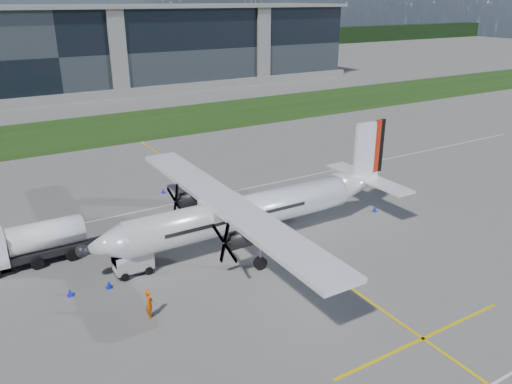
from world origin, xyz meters
name	(u,v)px	position (x,y,z in m)	size (l,w,h in m)	color
ground	(115,143)	(0.00, 40.00, 0.00)	(400.00, 400.00, 0.00)	#625F5D
grass_strip	(98,129)	(0.00, 48.00, 0.02)	(400.00, 18.00, 0.04)	#1A3E11
terminal_building	(48,52)	(0.00, 80.00, 7.50)	(120.00, 20.00, 15.00)	black
tree_line	(12,50)	(0.00, 140.00, 3.00)	(400.00, 6.00, 6.00)	black
pylon_east	(253,3)	(85.00, 150.00, 15.00)	(9.00, 4.60, 30.00)	gray
yellow_taxiway_centerline	(263,227)	(3.00, 10.00, 0.01)	(0.20, 70.00, 0.01)	yellow
turboprop_aircraft	(254,192)	(1.24, 8.52, 3.83)	(24.65, 25.57, 7.67)	white
fuel_tanker_truck	(22,246)	(-13.86, 13.24, 1.40)	(7.44, 2.42, 2.79)	white
baggage_tug	(133,262)	(-7.92, 8.44, 0.78)	(2.61, 1.57, 1.57)	silver
ground_crew_person	(149,302)	(-8.66, 3.22, 1.00)	(0.82, 0.58, 2.00)	#F25907
safety_cone_nose_port	(109,284)	(-9.81, 7.44, 0.25)	(0.36, 0.36, 0.50)	#0D16E8
safety_cone_tail	(375,209)	(12.65, 7.81, 0.25)	(0.36, 0.36, 0.50)	#0D16E8
safety_cone_stbdwing	(163,190)	(-1.03, 20.98, 0.25)	(0.36, 0.36, 0.50)	#0D16E8
safety_cone_fwd	(70,292)	(-12.06, 7.77, 0.25)	(0.36, 0.36, 0.50)	#0D16E8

